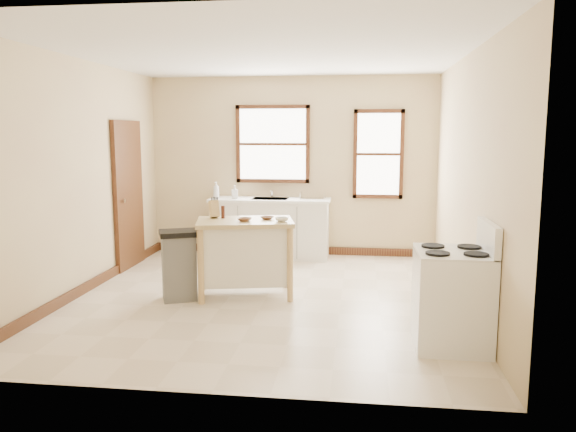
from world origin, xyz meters
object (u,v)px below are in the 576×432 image
object	(u,v)px
knife_block	(214,210)
bowl_c	(282,219)
soap_bottle_a	(216,190)
bowl_b	(267,218)
kitchen_island	(245,258)
pepper_grinder	(223,212)
bowl_a	(245,220)
soap_bottle_b	(235,192)
trash_bin	(179,265)
gas_stove	(452,284)
dish_rack	(313,196)

from	to	relation	value
knife_block	bowl_c	xyz separation A→B (m)	(0.85, -0.17, -0.08)
soap_bottle_a	bowl_b	bearing A→B (deg)	-42.83
kitchen_island	pepper_grinder	world-z (taller)	pepper_grinder
soap_bottle_a	bowl_a	world-z (taller)	soap_bottle_a
soap_bottle_a	bowl_a	xyz separation A→B (m)	(0.91, -2.20, -0.11)
soap_bottle_b	pepper_grinder	bearing A→B (deg)	-93.22
kitchen_island	trash_bin	distance (m)	0.78
knife_block	bowl_c	bearing A→B (deg)	-43.58
soap_bottle_b	pepper_grinder	xyz separation A→B (m)	(0.29, -1.94, -0.04)
soap_bottle_a	pepper_grinder	world-z (taller)	soap_bottle_a
soap_bottle_a	gas_stove	size ratio (longest dim) A/B	0.22
soap_bottle_a	soap_bottle_b	xyz separation A→B (m)	(0.31, -0.06, -0.02)
kitchen_island	bowl_a	bearing A→B (deg)	-92.21
knife_block	pepper_grinder	xyz separation A→B (m)	(0.11, -0.01, -0.02)
bowl_a	gas_stove	world-z (taller)	gas_stove
soap_bottle_b	gas_stove	world-z (taller)	gas_stove
trash_bin	kitchen_island	bearing A→B (deg)	-2.88
soap_bottle_a	trash_bin	size ratio (longest dim) A/B	0.31
soap_bottle_a	dish_rack	distance (m)	1.51
knife_block	gas_stove	bearing A→B (deg)	-61.42
soap_bottle_b	kitchen_island	bearing A→B (deg)	-85.95
gas_stove	pepper_grinder	bearing A→B (deg)	149.64
bowl_b	pepper_grinder	bearing A→B (deg)	176.79
soap_bottle_a	kitchen_island	bearing A→B (deg)	-49.26
bowl_a	soap_bottle_b	bearing A→B (deg)	105.56
soap_bottle_b	bowl_c	size ratio (longest dim) A/B	1.33
trash_bin	soap_bottle_a	bearing A→B (deg)	70.62
trash_bin	bowl_a	bearing A→B (deg)	-10.28
soap_bottle_a	bowl_b	xyz separation A→B (m)	(1.14, -2.03, -0.12)
bowl_b	gas_stove	xyz separation A→B (m)	(1.93, -1.41, -0.35)
bowl_c	trash_bin	size ratio (longest dim) A/B	0.19
trash_bin	gas_stove	size ratio (longest dim) A/B	0.71
soap_bottle_a	bowl_c	bearing A→B (deg)	-40.47
soap_bottle_b	knife_block	xyz separation A→B (m)	(0.18, -1.94, -0.01)
soap_bottle_a	gas_stove	bearing A→B (deg)	-30.47
bowl_c	pepper_grinder	bearing A→B (deg)	167.40
knife_block	pepper_grinder	distance (m)	0.11
bowl_a	bowl_c	bearing A→B (deg)	4.99
soap_bottle_b	bowl_c	xyz separation A→B (m)	(1.03, -2.11, -0.09)
dish_rack	pepper_grinder	size ratio (longest dim) A/B	2.55
kitchen_island	gas_stove	distance (m)	2.56
bowl_a	gas_stove	bearing A→B (deg)	-29.91
pepper_grinder	bowl_a	bearing A→B (deg)	-33.41
soap_bottle_b	soap_bottle_a	bearing A→B (deg)	157.96
kitchen_island	pepper_grinder	distance (m)	0.61
pepper_grinder	soap_bottle_b	bearing A→B (deg)	98.53
kitchen_island	trash_bin	size ratio (longest dim) A/B	1.37
bowl_b	bowl_a	bearing A→B (deg)	-143.81
pepper_grinder	bowl_b	xyz separation A→B (m)	(0.54, -0.03, -0.06)
kitchen_island	bowl_b	distance (m)	0.54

